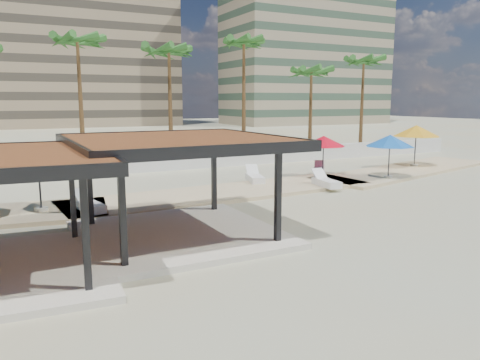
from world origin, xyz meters
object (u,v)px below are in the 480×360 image
(lounger_a, at_px, (89,206))
(lounger_b, at_px, (255,178))
(umbrella_c, at_px, (324,141))
(pavilion_central, at_px, (177,178))
(lounger_c, at_px, (326,182))
(lounger_d, at_px, (319,171))

(lounger_a, bearing_deg, lounger_b, -83.26)
(lounger_b, bearing_deg, lounger_a, 124.39)
(umbrella_c, distance_m, lounger_b, 5.26)
(lounger_a, distance_m, lounger_b, 9.92)
(pavilion_central, relative_size, lounger_c, 3.09)
(umbrella_c, height_order, lounger_d, umbrella_c)
(lounger_c, bearing_deg, pavilion_central, 122.88)
(lounger_c, xyz_separation_m, lounger_d, (2.10, 3.39, -0.01))
(pavilion_central, xyz_separation_m, lounger_c, (9.93, 4.75, -1.69))
(umbrella_c, relative_size, lounger_a, 1.53)
(pavilion_central, bearing_deg, lounger_d, 33.82)
(lounger_a, height_order, lounger_d, lounger_a)
(umbrella_c, bearing_deg, lounger_c, -124.70)
(pavilion_central, bearing_deg, lounger_b, 46.47)
(umbrella_c, relative_size, lounger_d, 1.67)
(lounger_a, bearing_deg, lounger_c, -100.89)
(lounger_a, height_order, lounger_b, lounger_b)
(pavilion_central, height_order, umbrella_c, pavilion_central)
(umbrella_c, xyz_separation_m, lounger_b, (-4.92, -0.30, -1.82))
(umbrella_c, xyz_separation_m, lounger_a, (-14.38, -3.31, -1.83))
(pavilion_central, relative_size, umbrella_c, 2.07)
(umbrella_c, distance_m, lounger_d, 1.85)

